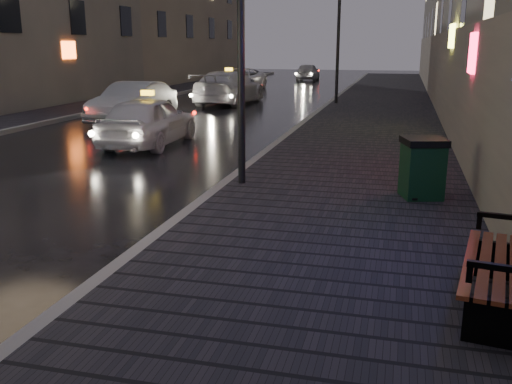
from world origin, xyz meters
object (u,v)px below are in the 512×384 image
Objects in this scene: trash_bin at (422,167)px; car_left_mid at (133,102)px; taxi_mid at (229,87)px; lamp_near at (241,3)px; taxi_near at (149,121)px; car_far at (308,72)px; taxi_far at (241,79)px; lamp_far at (339,27)px; bench at (509,263)px.

car_left_mid is (-9.90, 8.96, 0.03)m from trash_bin.
lamp_near is at bearing 110.37° from taxi_mid.
taxi_mid is at bearing 80.61° from car_left_mid.
car_far is at bearing -90.82° from taxi_near.
trash_bin is at bearing 120.29° from taxi_mid.
taxi_far is at bearing -75.20° from taxi_mid.
lamp_far is 5.00× the size of trash_bin.
taxi_mid is 18.47m from car_far.
taxi_mid reaches higher than taxi_near.
taxi_mid reaches higher than taxi_far.
lamp_near is 1.00× the size of lamp_far.
taxi_near is at bearing 131.72° from trash_bin.
taxi_mid is (-8.40, 16.02, 0.09)m from trash_bin.
bench is 17.03m from car_left_mid.
taxi_far is at bearing 71.48° from car_far.
trash_bin is (3.35, -0.26, -2.80)m from lamp_near.
lamp_far is at bearing 110.48° from bench.
bench is 0.44× the size of taxi_far.
lamp_near is at bearing -50.47° from car_left_mid.
lamp_near is 11.23m from car_left_mid.
taxi_near is at bearing 88.33° from car_far.
bench is 22.33m from taxi_mid.
lamp_far reaches higher than car_far.
lamp_near is at bearing 94.72° from car_far.
taxi_far is (-11.08, 29.41, -0.01)m from bench.
bench is 0.39× the size of taxi_mid.
lamp_far is 21.21m from bench.
lamp_far reaches higher than taxi_near.
taxi_mid reaches higher than car_far.
taxi_mid is at bearing -73.29° from taxi_far.
taxi_mid is at bearing -177.31° from lamp_far.
taxi_near is at bearing 132.48° from lamp_near.
bench is 4.42m from trash_bin.
lamp_far is 12.69m from taxi_near.
taxi_far is (-7.00, 8.79, -2.84)m from lamp_far.
lamp_far is 1.21× the size of car_left_mid.
lamp_near is at bearing -90.00° from lamp_far.
lamp_near is 16.77m from taxi_mid.
taxi_mid is 9.24m from taxi_far.
taxi_far is (-0.46, 16.10, -0.07)m from car_left_mid.
trash_bin reaches higher than bench.
bench is at bearing -48.86° from car_left_mid.
trash_bin is 8.54m from taxi_near.
car_far reaches higher than trash_bin.
car_left_mid is at bearing -131.86° from lamp_far.
lamp_near reaches higher than car_left_mid.
lamp_far is (0.00, 16.00, 0.00)m from lamp_near.
taxi_far is 1.20× the size of car_far.
bench is at bearing 99.73° from car_far.
lamp_near is 34.60m from car_far.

